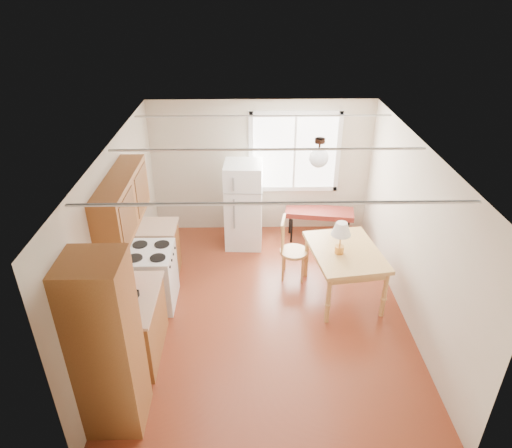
{
  "coord_description": "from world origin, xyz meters",
  "views": [
    {
      "loc": [
        -0.25,
        -5.34,
        4.38
      ],
      "look_at": [
        -0.14,
        0.53,
        1.15
      ],
      "focal_mm": 32.0,
      "sensor_mm": 36.0,
      "label": 1
    }
  ],
  "objects_px": {
    "refrigerator": "(244,205)",
    "dining_table": "(345,256)",
    "chair": "(288,245)",
    "bench": "(319,213)"
  },
  "relations": [
    {
      "from": "refrigerator",
      "to": "dining_table",
      "type": "distance_m",
      "value": 2.18
    },
    {
      "from": "dining_table",
      "to": "chair",
      "type": "height_order",
      "value": "chair"
    },
    {
      "from": "bench",
      "to": "chair",
      "type": "height_order",
      "value": "chair"
    },
    {
      "from": "dining_table",
      "to": "chair",
      "type": "xyz_separation_m",
      "value": [
        -0.8,
        0.52,
        -0.11
      ]
    },
    {
      "from": "refrigerator",
      "to": "bench",
      "type": "height_order",
      "value": "refrigerator"
    },
    {
      "from": "bench",
      "to": "dining_table",
      "type": "height_order",
      "value": "dining_table"
    },
    {
      "from": "refrigerator",
      "to": "chair",
      "type": "distance_m",
      "value": 1.28
    },
    {
      "from": "bench",
      "to": "chair",
      "type": "relative_size",
      "value": 1.26
    },
    {
      "from": "refrigerator",
      "to": "bench",
      "type": "distance_m",
      "value": 1.43
    },
    {
      "from": "dining_table",
      "to": "refrigerator",
      "type": "bearing_deg",
      "value": 125.48
    }
  ]
}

